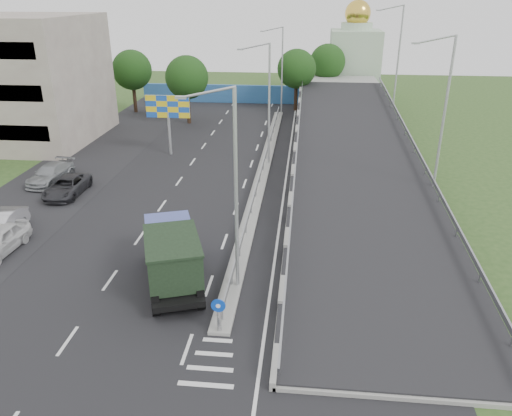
# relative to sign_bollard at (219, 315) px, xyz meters

# --- Properties ---
(ground) EXTENTS (160.00, 160.00, 0.00)m
(ground) POSITION_rel_sign_bollard_xyz_m (0.00, -2.17, -1.03)
(ground) COLOR #2D4C1E
(ground) RESTS_ON ground
(road_surface) EXTENTS (26.00, 90.00, 0.04)m
(road_surface) POSITION_rel_sign_bollard_xyz_m (-3.00, 17.83, -1.03)
(road_surface) COLOR black
(road_surface) RESTS_ON ground
(parking_strip) EXTENTS (8.00, 90.00, 0.05)m
(parking_strip) POSITION_rel_sign_bollard_xyz_m (-16.00, 17.83, -1.03)
(parking_strip) COLOR black
(parking_strip) RESTS_ON ground
(median) EXTENTS (1.00, 44.00, 0.20)m
(median) POSITION_rel_sign_bollard_xyz_m (0.00, 21.83, -0.93)
(median) COLOR gray
(median) RESTS_ON ground
(overpass_ramp) EXTENTS (10.00, 50.00, 3.50)m
(overpass_ramp) POSITION_rel_sign_bollard_xyz_m (7.50, 21.83, 0.72)
(overpass_ramp) COLOR gray
(overpass_ramp) RESTS_ON ground
(median_guardrail) EXTENTS (0.09, 44.00, 0.71)m
(median_guardrail) POSITION_rel_sign_bollard_xyz_m (0.00, 21.83, -0.28)
(median_guardrail) COLOR gray
(median_guardrail) RESTS_ON median
(sign_bollard) EXTENTS (0.64, 0.23, 1.67)m
(sign_bollard) POSITION_rel_sign_bollard_xyz_m (0.00, 0.00, 0.00)
(sign_bollard) COLOR black
(sign_bollard) RESTS_ON median
(lamp_post_near) EXTENTS (2.74, 0.18, 10.08)m
(lamp_post_near) POSITION_rel_sign_bollard_xyz_m (0.11, 3.83, 4.77)
(lamp_post_near) COLOR #B2B5B7
(lamp_post_near) RESTS_ON median
(lamp_post_mid) EXTENTS (2.74, 0.18, 10.08)m
(lamp_post_mid) POSITION_rel_sign_bollard_xyz_m (0.11, 23.83, 4.77)
(lamp_post_mid) COLOR #B2B5B7
(lamp_post_mid) RESTS_ON median
(lamp_post_far) EXTENTS (2.74, 0.18, 10.08)m
(lamp_post_far) POSITION_rel_sign_bollard_xyz_m (0.11, 43.83, 4.77)
(lamp_post_far) COLOR #B2B5B7
(lamp_post_far) RESTS_ON median
(blue_wall) EXTENTS (30.00, 0.50, 2.40)m
(blue_wall) POSITION_rel_sign_bollard_xyz_m (-4.00, 49.83, 0.17)
(blue_wall) COLOR #2A5E9C
(blue_wall) RESTS_ON ground
(church) EXTENTS (7.00, 7.00, 13.80)m
(church) POSITION_rel_sign_bollard_xyz_m (10.00, 57.83, 4.28)
(church) COLOR #B2CCAD
(church) RESTS_ON ground
(billboard) EXTENTS (4.00, 0.24, 5.50)m
(billboard) POSITION_rel_sign_bollard_xyz_m (-9.00, 25.83, 3.15)
(billboard) COLOR #B2B5B7
(billboard) RESTS_ON ground
(tree_left_mid) EXTENTS (4.80, 4.80, 7.60)m
(tree_left_mid) POSITION_rel_sign_bollard_xyz_m (-10.00, 37.83, 4.14)
(tree_left_mid) COLOR black
(tree_left_mid) RESTS_ON ground
(tree_median_far) EXTENTS (4.80, 4.80, 7.60)m
(tree_median_far) POSITION_rel_sign_bollard_xyz_m (2.00, 45.83, 4.14)
(tree_median_far) COLOR black
(tree_median_far) RESTS_ON ground
(tree_left_far) EXTENTS (4.80, 4.80, 7.60)m
(tree_left_far) POSITION_rel_sign_bollard_xyz_m (-18.00, 42.83, 4.14)
(tree_left_far) COLOR black
(tree_left_far) RESTS_ON ground
(tree_ramp_far) EXTENTS (4.80, 4.80, 7.60)m
(tree_ramp_far) POSITION_rel_sign_bollard_xyz_m (6.00, 52.83, 4.14)
(tree_ramp_far) COLOR black
(tree_ramp_far) RESTS_ON ground
(dump_truck) EXTENTS (4.51, 7.14, 2.96)m
(dump_truck) POSITION_rel_sign_bollard_xyz_m (-3.10, 4.02, 0.60)
(dump_truck) COLOR black
(dump_truck) RESTS_ON ground
(parked_car_c) EXTENTS (2.30, 4.89, 1.35)m
(parked_car_c) POSITION_rel_sign_bollard_xyz_m (-14.09, 15.21, -0.36)
(parked_car_c) COLOR #2A2A2E
(parked_car_c) RESTS_ON ground
(parked_car_d) EXTENTS (2.48, 5.11, 1.43)m
(parked_car_d) POSITION_rel_sign_bollard_xyz_m (-16.59, 17.66, -0.32)
(parked_car_d) COLOR gray
(parked_car_d) RESTS_ON ground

